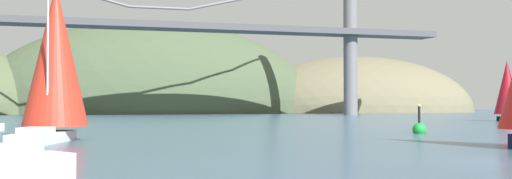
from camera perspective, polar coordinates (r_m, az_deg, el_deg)
The scene contains 6 objects.
headland_center at distance 158.51m, azimuth -9.00°, elevation -2.07°, with size 83.98×44.00×45.24m, color #425138.
headland_right at distance 175.11m, azimuth 9.11°, elevation -1.99°, with size 66.14×44.00×29.84m, color #6B664C.
suspension_bridge at distance 119.10m, azimuth -8.58°, elevation 5.91°, with size 112.76×6.00×35.70m.
sailboat_crimson_sail at distance 92.13m, azimuth 21.53°, elevation -0.02°, with size 4.82×7.11×8.28m.
sailboat_scarlet_sail at distance 43.96m, azimuth -17.46°, elevation 2.56°, with size 5.44×8.67×10.69m.
channel_buoy at distance 53.69m, azimuth 14.32°, elevation -3.40°, with size 1.10×1.10×2.64m.
Camera 1 is at (-17.86, -21.83, 2.47)m, focal length 44.98 mm.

